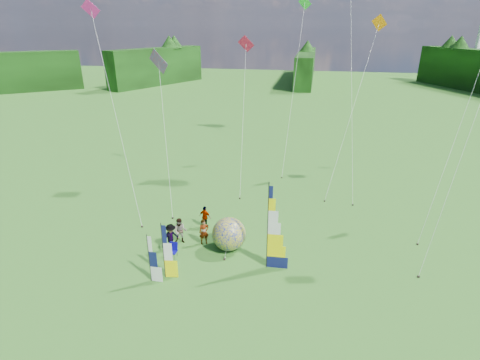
% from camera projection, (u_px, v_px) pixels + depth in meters
% --- Properties ---
extents(ground, '(220.00, 220.00, 0.00)m').
position_uv_depth(ground, '(244.00, 305.00, 19.93)').
color(ground, '#3E7D30').
rests_on(ground, ground).
extents(treeline_ring, '(210.00, 210.00, 8.00)m').
position_uv_depth(treeline_ring, '(244.00, 240.00, 18.39)').
color(treeline_ring, '#1C5D15').
rests_on(treeline_ring, ground).
extents(feather_banner_main, '(1.47, 0.17, 5.46)m').
position_uv_depth(feather_banner_main, '(268.00, 228.00, 22.00)').
color(feather_banner_main, '#11164C').
rests_on(feather_banner_main, ground).
extents(side_banner_left, '(0.98, 0.24, 3.51)m').
position_uv_depth(side_banner_left, '(163.00, 252.00, 21.46)').
color(side_banner_left, '#FFF201').
rests_on(side_banner_left, ground).
extents(side_banner_far, '(0.90, 0.10, 3.00)m').
position_uv_depth(side_banner_far, '(149.00, 259.00, 21.23)').
color(side_banner_far, white).
rests_on(side_banner_far, ground).
extents(bol_inflatable, '(2.32, 2.32, 2.23)m').
position_uv_depth(bol_inflatable, '(229.00, 234.00, 24.50)').
color(bol_inflatable, navy).
rests_on(bol_inflatable, ground).
extents(spectator_a, '(0.78, 0.68, 1.81)m').
position_uv_depth(spectator_a, '(204.00, 232.00, 25.16)').
color(spectator_a, '#66594C').
rests_on(spectator_a, ground).
extents(spectator_b, '(0.95, 0.58, 1.83)m').
position_uv_depth(spectator_b, '(180.00, 231.00, 25.26)').
color(spectator_b, '#66594C').
rests_on(spectator_b, ground).
extents(spectator_c, '(1.00, 1.29, 1.89)m').
position_uv_depth(spectator_c, '(171.00, 237.00, 24.45)').
color(spectator_c, '#66594C').
rests_on(spectator_c, ground).
extents(spectator_d, '(1.04, 0.67, 1.65)m').
position_uv_depth(spectator_d, '(205.00, 217.00, 27.30)').
color(spectator_d, '#66594C').
rests_on(spectator_d, ground).
extents(camp_chair, '(0.60, 0.60, 1.00)m').
position_uv_depth(camp_chair, '(172.00, 251.00, 23.78)').
color(camp_chair, '#070473').
rests_on(camp_chair, ground).
extents(kite_whale, '(8.06, 16.24, 23.48)m').
position_uv_depth(kite_whale, '(353.00, 50.00, 31.93)').
color(kite_whale, black).
rests_on(kite_whale, ground).
extents(kite_rainbow_delta, '(10.94, 13.04, 12.68)m').
position_uv_depth(kite_rainbow_delta, '(164.00, 125.00, 30.04)').
color(kite_rainbow_delta, '#FA162A').
rests_on(kite_rainbow_delta, ground).
extents(kite_parafoil, '(7.90, 9.82, 17.83)m').
position_uv_depth(kite_parafoil, '(474.00, 118.00, 21.12)').
color(kite_parafoil, red).
rests_on(kite_parafoil, ground).
extents(small_kite_red, '(3.43, 9.95, 13.43)m').
position_uv_depth(small_kite_red, '(243.00, 112.00, 32.88)').
color(small_kite_red, red).
rests_on(small_kite_red, ground).
extents(small_kite_orange, '(9.75, 13.33, 15.20)m').
position_uv_depth(small_kite_orange, '(354.00, 101.00, 32.52)').
color(small_kite_orange, '#D56E03').
rests_on(small_kite_orange, ground).
extents(small_kite_yellow, '(8.77, 10.58, 15.01)m').
position_uv_depth(small_kite_yellow, '(459.00, 126.00, 25.15)').
color(small_kite_yellow, '#E1BB07').
rests_on(small_kite_yellow, ground).
extents(small_kite_pink, '(8.01, 8.24, 16.00)m').
position_uv_depth(small_kite_pink, '(116.00, 111.00, 27.17)').
color(small_kite_pink, '#DB2284').
rests_on(small_kite_pink, ground).
extents(small_kite_green, '(4.76, 11.46, 16.93)m').
position_uv_depth(small_kite_green, '(294.00, 83.00, 37.02)').
color(small_kite_green, green).
rests_on(small_kite_green, ground).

